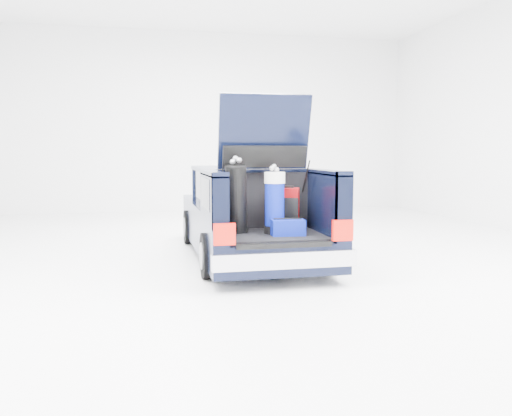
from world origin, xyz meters
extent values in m
plane|color=white|center=(0.00, 0.00, 0.00)|extent=(14.00, 14.00, 0.00)
cube|color=black|center=(0.00, 0.65, 0.50)|extent=(1.75, 3.00, 0.70)
cube|color=black|center=(0.00, 2.22, 0.40)|extent=(1.70, 0.30, 0.50)
cube|color=#B7B7BF|center=(0.00, 2.36, 0.33)|extent=(1.72, 0.10, 0.22)
cube|color=black|center=(0.00, 0.15, 1.12)|extent=(1.55, 1.95, 0.54)
cube|color=black|center=(0.00, 0.15, 1.41)|extent=(1.62, 2.05, 0.06)
cube|color=black|center=(0.00, -1.50, 0.35)|extent=(1.75, 1.30, 0.40)
cube|color=black|center=(0.00, -1.48, 0.57)|extent=(1.32, 1.18, 0.05)
cube|color=black|center=(-0.78, -1.50, 0.97)|extent=(0.20, 1.30, 0.85)
cube|color=black|center=(0.78, -1.50, 0.97)|extent=(0.20, 1.30, 0.85)
cube|color=black|center=(-0.78, -1.50, 1.41)|extent=(0.20, 1.30, 0.06)
cube|color=black|center=(0.78, -1.50, 1.41)|extent=(0.20, 1.30, 0.06)
cube|color=black|center=(0.00, -0.88, 0.97)|extent=(1.36, 0.08, 0.84)
cube|color=#B7B7BF|center=(0.00, -2.18, 0.38)|extent=(1.80, 0.12, 0.20)
cube|color=#AC0F07|center=(-0.74, -2.15, 0.72)|extent=(0.26, 0.07, 0.26)
cube|color=#AC0F07|center=(0.74, -2.15, 0.72)|extent=(0.26, 0.07, 0.26)
cube|color=black|center=(0.00, -2.15, 0.56)|extent=(1.20, 0.06, 0.06)
cube|color=black|center=(0.00, -1.05, 1.96)|extent=(1.28, 0.33, 1.03)
cube|color=black|center=(0.00, -1.01, 2.10)|extent=(0.95, 0.17, 0.54)
cylinder|color=black|center=(-0.82, 1.45, 0.31)|extent=(0.20, 0.62, 0.62)
cylinder|color=slate|center=(-0.82, 1.45, 0.31)|extent=(0.23, 0.36, 0.36)
cylinder|color=black|center=(0.82, 1.45, 0.31)|extent=(0.20, 0.62, 0.62)
cylinder|color=slate|center=(0.82, 1.45, 0.31)|extent=(0.23, 0.36, 0.36)
cylinder|color=black|center=(-0.82, -1.35, 0.31)|extent=(0.20, 0.62, 0.62)
cylinder|color=slate|center=(-0.82, -1.35, 0.31)|extent=(0.23, 0.36, 0.36)
cylinder|color=black|center=(0.82, -1.35, 0.31)|extent=(0.20, 0.62, 0.62)
cylinder|color=slate|center=(0.82, -1.35, 0.31)|extent=(0.23, 0.36, 0.36)
cube|color=#720306|center=(0.28, -1.14, 0.89)|extent=(0.43, 0.35, 0.58)
cube|color=black|center=(0.28, -1.14, 1.20)|extent=(0.24, 0.14, 0.03)
cube|color=black|center=(0.28, -1.26, 0.83)|extent=(0.36, 0.16, 0.45)
cylinder|color=black|center=(-0.45, -1.33, 1.06)|extent=(0.41, 0.48, 0.94)
cube|color=white|center=(-0.45, -1.21, 1.09)|extent=(0.11, 0.06, 0.33)
sphere|color=#99999E|center=(-0.49, -1.30, 1.55)|extent=(0.08, 0.08, 0.08)
sphere|color=#99999E|center=(-0.41, -1.36, 1.58)|extent=(0.08, 0.08, 0.08)
cylinder|color=black|center=(0.05, -1.45, 0.65)|extent=(0.28, 0.28, 0.11)
cylinder|color=#051183|center=(0.05, -1.45, 0.99)|extent=(0.26, 0.26, 0.58)
cylinder|color=white|center=(0.05, -1.45, 1.34)|extent=(0.28, 0.28, 0.15)
sphere|color=#99999E|center=(0.08, -1.43, 1.45)|extent=(0.07, 0.07, 0.07)
sphere|color=#99999E|center=(0.05, -1.41, 1.49)|extent=(0.07, 0.07, 0.07)
cube|color=#051183|center=(0.18, -1.64, 0.70)|extent=(0.45, 0.30, 0.21)
cylinder|color=black|center=(0.18, -1.64, 0.82)|extent=(0.38, 0.04, 0.02)
camera|label=1|loc=(-1.71, -8.41, 1.69)|focal=38.00mm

